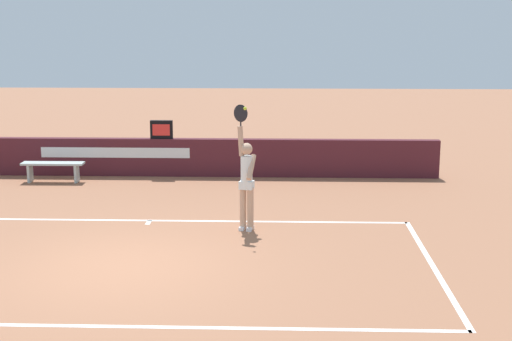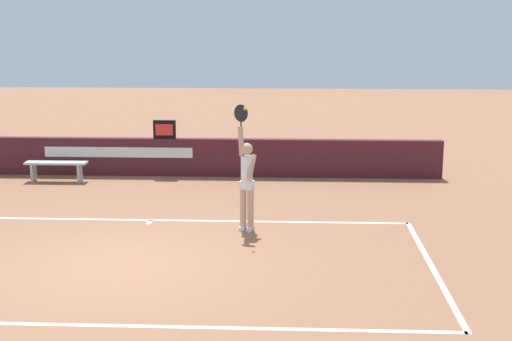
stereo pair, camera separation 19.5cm
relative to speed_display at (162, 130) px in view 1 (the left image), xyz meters
The scene contains 7 objects.
ground_plane 7.23m from the speed_display, 86.73° to the right, with size 60.00×60.00×0.00m, color #986245.
court_lines 7.05m from the speed_display, 86.65° to the right, with size 10.72×5.39×0.00m.
back_wall 0.84m from the speed_display, ahead, with size 13.63×0.24×0.99m.
speed_display is the anchor object (origin of this frame).
tennis_player 5.47m from the speed_display, 63.47° to the right, with size 0.46×0.43×2.50m.
tennis_ball 5.82m from the speed_display, 64.70° to the right, with size 0.06×0.06×0.06m.
courtside_bench_near 2.91m from the speed_display, 162.71° to the right, with size 1.57×0.37×0.50m.
Camera 1 is at (2.71, -11.98, 4.24)m, focal length 52.26 mm.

